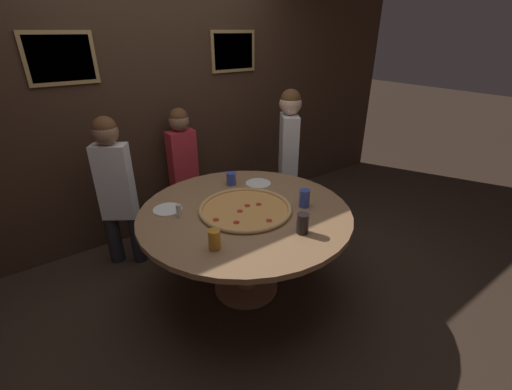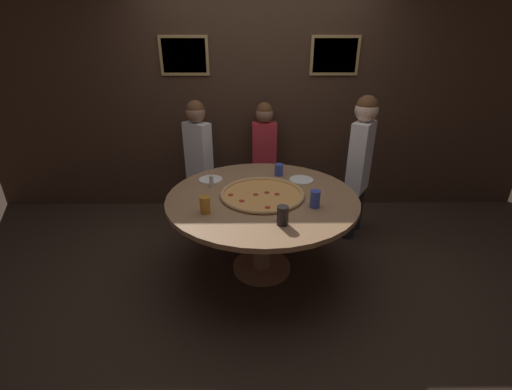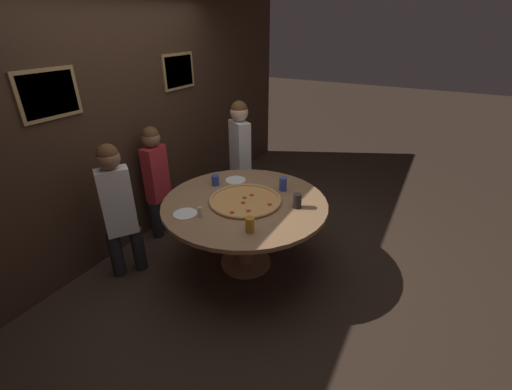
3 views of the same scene
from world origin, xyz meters
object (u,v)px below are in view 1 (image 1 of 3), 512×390
object	(u,v)px
drink_cup_far_right	(303,223)
diner_side_left	(288,152)
giant_pizza	(245,209)
white_plate_left_side	(167,209)
drink_cup_centre_back	(214,240)
diner_far_right	(183,164)
diner_far_left	(116,185)
dining_table	(245,225)
condiment_shaker	(179,211)
drink_cup_by_shaker	(304,198)
drink_cup_beside_pizza	(231,179)
white_plate_beside_cup	(258,183)

from	to	relation	value
drink_cup_far_right	diner_side_left	world-z (taller)	diner_side_left
giant_pizza	white_plate_left_side	bearing A→B (deg)	142.99
drink_cup_centre_back	white_plate_left_side	bearing A→B (deg)	93.06
drink_cup_centre_back	diner_far_right	bearing A→B (deg)	71.86
drink_cup_far_right	diner_far_left	distance (m)	1.65
giant_pizza	white_plate_left_side	distance (m)	0.58
dining_table	diner_side_left	distance (m)	1.19
giant_pizza	diner_far_left	world-z (taller)	diner_far_left
giant_pizza	diner_far_right	world-z (taller)	diner_far_right
drink_cup_centre_back	dining_table	bearing A→B (deg)	34.91
giant_pizza	diner_side_left	world-z (taller)	diner_side_left
condiment_shaker	diner_far_left	size ratio (longest dim) A/B	0.07
giant_pizza	drink_cup_centre_back	world-z (taller)	drink_cup_centre_back
diner_side_left	diner_far_right	xyz separation A→B (m)	(-0.93, 0.53, -0.09)
drink_cup_by_shaker	drink_cup_beside_pizza	bearing A→B (deg)	108.79
drink_cup_centre_back	diner_side_left	size ratio (longest dim) A/B	0.09
white_plate_beside_cup	giant_pizza	bearing A→B (deg)	-137.68
giant_pizza	white_plate_beside_cup	world-z (taller)	giant_pizza
condiment_shaker	diner_far_right	distance (m)	1.10
giant_pizza	white_plate_left_side	xyz separation A→B (m)	(-0.46, 0.35, -0.01)
white_plate_left_side	drink_cup_by_shaker	bearing A→B (deg)	-33.08
drink_cup_far_right	diner_side_left	size ratio (longest dim) A/B	0.10
drink_cup_far_right	drink_cup_beside_pizza	bearing A→B (deg)	87.52
dining_table	condiment_shaker	world-z (taller)	condiment_shaker
drink_cup_beside_pizza	diner_far_right	size ratio (longest dim) A/B	0.08
drink_cup_far_right	white_plate_left_side	bearing A→B (deg)	125.66
giant_pizza	diner_far_left	size ratio (longest dim) A/B	0.51
drink_cup_beside_pizza	white_plate_beside_cup	world-z (taller)	drink_cup_beside_pizza
giant_pizza	diner_far_right	xyz separation A→B (m)	(0.05, 1.18, -0.02)
giant_pizza	white_plate_beside_cup	distance (m)	0.50
dining_table	drink_cup_beside_pizza	bearing A→B (deg)	69.63
giant_pizza	drink_cup_by_shaker	world-z (taller)	drink_cup_by_shaker
drink_cup_far_right	dining_table	bearing A→B (deg)	104.82
white_plate_beside_cup	diner_side_left	size ratio (longest dim) A/B	0.15
drink_cup_centre_back	giant_pizza	bearing A→B (deg)	34.41
condiment_shaker	drink_cup_by_shaker	bearing A→B (deg)	-26.25
giant_pizza	drink_cup_by_shaker	bearing A→B (deg)	-27.99
drink_cup_centre_back	diner_far_left	distance (m)	1.29
drink_cup_beside_pizza	white_plate_left_side	size ratio (longest dim) A/B	0.51
drink_cup_by_shaker	drink_cup_beside_pizza	world-z (taller)	drink_cup_by_shaker
white_plate_left_side	diner_far_left	size ratio (longest dim) A/B	0.16
dining_table	white_plate_left_side	size ratio (longest dim) A/B	7.39
drink_cup_by_shaker	white_plate_left_side	xyz separation A→B (m)	(-0.86, 0.56, -0.06)
drink_cup_centre_back	diner_far_right	world-z (taller)	diner_far_right
white_plate_beside_cup	diner_far_right	bearing A→B (deg)	110.50
drink_cup_far_right	diner_far_right	bearing A→B (deg)	92.62
drink_cup_far_right	diner_far_left	world-z (taller)	diner_far_left
drink_cup_centre_back	drink_cup_by_shaker	bearing A→B (deg)	5.77
white_plate_left_side	condiment_shaker	bearing A→B (deg)	-79.86
drink_cup_by_shaker	white_plate_left_side	size ratio (longest dim) A/B	0.63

